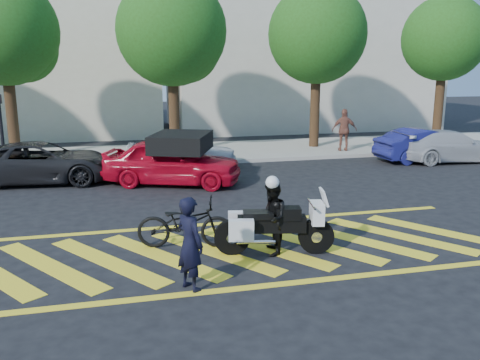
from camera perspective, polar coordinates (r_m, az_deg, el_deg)
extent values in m
plane|color=black|center=(11.05, 0.13, -7.80)|extent=(90.00, 90.00, 0.00)
cube|color=#9E998E|center=(22.50, -7.30, 2.98)|extent=(60.00, 5.00, 0.15)
cube|color=yellow|center=(10.85, -20.55, -9.04)|extent=(2.43, 3.21, 0.01)
cube|color=yellow|center=(10.76, -14.67, -8.79)|extent=(2.43, 3.21, 0.01)
cube|color=yellow|center=(10.79, -8.76, -8.45)|extent=(2.43, 3.21, 0.01)
cube|color=yellow|center=(10.93, -2.95, -8.04)|extent=(2.43, 3.21, 0.01)
cube|color=yellow|center=(11.17, 2.64, -7.55)|extent=(2.43, 3.21, 0.01)
cube|color=yellow|center=(11.51, 7.94, -7.03)|extent=(2.43, 3.21, 0.01)
cube|color=yellow|center=(11.95, 12.88, -6.49)|extent=(2.43, 3.21, 0.01)
cube|color=yellow|center=(12.47, 17.43, -5.95)|extent=(2.43, 3.21, 0.01)
cube|color=yellow|center=(13.06, 21.58, -5.42)|extent=(2.43, 3.21, 0.01)
cube|color=yellow|center=(9.35, 3.01, -11.76)|extent=(12.00, 0.20, 0.01)
cube|color=yellow|center=(12.80, -1.94, -4.86)|extent=(12.00, 0.20, 0.01)
cube|color=beige|center=(31.53, -24.66, 13.74)|extent=(16.00, 8.00, 10.00)
cube|color=beige|center=(33.13, 6.70, 15.56)|extent=(16.00, 8.00, 11.00)
cylinder|color=black|center=(22.47, -24.26, 6.90)|extent=(0.44, 0.44, 4.00)
sphere|color=#235015|center=(22.42, -25.02, 14.92)|extent=(4.20, 4.20, 4.20)
sphere|color=#235015|center=(22.59, -23.19, 13.46)|extent=(2.73, 2.73, 2.73)
cylinder|color=black|center=(22.25, -7.44, 7.87)|extent=(0.44, 0.44, 4.00)
sphere|color=#235015|center=(22.21, -7.69, 16.29)|extent=(4.60, 4.60, 4.60)
sphere|color=#235015|center=(22.55, -6.16, 14.52)|extent=(2.99, 2.99, 2.99)
cylinder|color=black|center=(23.87, 8.41, 8.17)|extent=(0.44, 0.44, 4.00)
sphere|color=#235015|center=(23.83, 8.67, 15.88)|extent=(4.40, 4.40, 4.40)
sphere|color=#235015|center=(24.31, 9.69, 14.23)|extent=(2.86, 2.86, 2.86)
cylinder|color=black|center=(27.00, 21.42, 7.96)|extent=(0.44, 0.44, 4.00)
sphere|color=#235015|center=(26.96, 21.98, 14.53)|extent=(4.00, 4.00, 4.00)
sphere|color=#235015|center=(27.54, 22.54, 13.17)|extent=(2.60, 2.60, 2.60)
cylinder|color=black|center=(20.36, -25.21, 5.17)|extent=(0.12, 0.12, 3.20)
imported|color=black|center=(8.96, -5.65, -7.13)|extent=(0.66, 0.74, 1.69)
imported|color=black|center=(11.07, -6.17, -4.84)|extent=(2.19, 1.17, 1.09)
cylinder|color=black|center=(10.66, -0.91, -6.44)|extent=(0.76, 0.31, 0.75)
cylinder|color=silver|center=(10.66, -0.91, -6.44)|extent=(0.26, 0.22, 0.23)
cylinder|color=black|center=(10.84, 8.53, -6.25)|extent=(0.76, 0.31, 0.75)
cylinder|color=silver|center=(10.84, 8.53, -6.25)|extent=(0.26, 0.22, 0.23)
cube|color=black|center=(10.62, 3.57, -4.93)|extent=(1.45, 0.58, 0.34)
cube|color=black|center=(10.59, 5.42, -3.73)|extent=(0.57, 0.44, 0.25)
cube|color=black|center=(10.54, 2.05, -3.90)|extent=(0.69, 0.50, 0.14)
cube|color=silver|center=(10.69, 8.63, -3.67)|extent=(0.34, 0.52, 0.45)
cube|color=silver|center=(10.87, 0.01, -4.67)|extent=(0.54, 0.30, 0.43)
cube|color=silver|center=(10.31, 0.14, -5.66)|extent=(0.54, 0.30, 0.43)
imported|color=black|center=(10.57, 3.59, -4.33)|extent=(0.73, 0.86, 1.55)
imported|color=#B9081E|center=(16.89, -7.61, 2.07)|extent=(4.86, 3.34, 1.54)
imported|color=black|center=(18.28, -21.40, 1.85)|extent=(5.10, 2.68, 1.37)
imported|color=silver|center=(19.33, -6.55, 3.26)|extent=(4.29, 2.20, 1.40)
imported|color=navy|center=(22.18, 20.00, 3.72)|extent=(4.12, 1.63, 1.34)
imported|color=#A6A9AE|center=(22.42, 22.44, 3.55)|extent=(4.54, 2.05, 1.29)
imported|color=brown|center=(22.89, 11.64, 5.52)|extent=(1.17, 0.74, 1.85)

